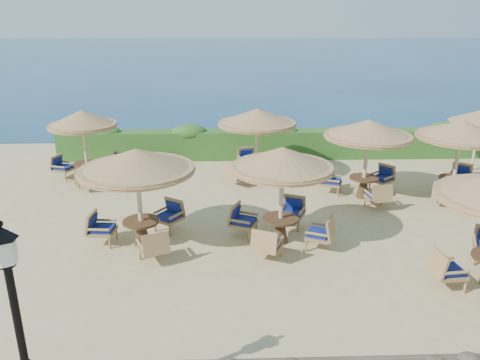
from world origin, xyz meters
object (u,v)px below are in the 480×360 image
Objects in this scene: cafe_set_3 at (84,133)px; cafe_set_1 at (282,179)px; cafe_set_4 at (257,129)px; cafe_set_6 at (460,139)px; extra_parasol at (480,116)px; cafe_set_0 at (137,176)px; cafe_set_5 at (367,142)px; lamp_post at (22,344)px.

cafe_set_1 is at bearing -38.48° from cafe_set_3.
cafe_set_1 is 5.26m from cafe_set_4.
extra_parasol is at bearing 53.13° from cafe_set_6.
cafe_set_0 and cafe_set_5 have the same top height.
cafe_set_3 is 9.88m from cafe_set_5.
cafe_set_3 is at bearing -179.33° from cafe_set_4.
cafe_set_4 is 1.00× the size of cafe_set_5.
lamp_post is 7.36m from cafe_set_1.
extra_parasol is 8.66m from cafe_set_4.
cafe_set_1 and cafe_set_4 have the same top height.
extra_parasol is at bearing 4.95° from cafe_set_4.
cafe_set_0 is 10.32m from cafe_set_6.
extra_parasol is at bearing 35.73° from cafe_set_1.
extra_parasol is at bearing 26.67° from cafe_set_0.
cafe_set_1 is 4.54m from cafe_set_5.
cafe_set_0 is at bearing 84.55° from lamp_post.
cafe_set_5 is 1.01× the size of cafe_set_6.
lamp_post is 1.17× the size of cafe_set_6.
cafe_set_6 reaches higher than extra_parasol.
cafe_set_0 is 1.05× the size of cafe_set_1.
cafe_set_0 is (0.57, 5.96, 0.40)m from lamp_post.
cafe_set_4 and cafe_set_5 have the same top height.
cafe_set_1 is at bearing -144.27° from extra_parasol.
cafe_set_1 is at bearing -134.45° from cafe_set_5.
extra_parasol is 0.81× the size of cafe_set_0.
lamp_post is 1.11× the size of cafe_set_0.
cafe_set_1 and cafe_set_6 have the same top height.
cafe_set_5 is (7.44, 9.24, 0.37)m from lamp_post.
cafe_set_3 is at bearing 168.66° from cafe_set_5.
cafe_set_5 is at bearing 176.94° from cafe_set_6.
cafe_set_3 and cafe_set_5 have the same top height.
cafe_set_6 is at bearing 41.09° from lamp_post.
cafe_set_1 is 1.00× the size of cafe_set_6.
extra_parasol is at bearing 43.60° from lamp_post.
cafe_set_4 is 1.02× the size of cafe_set_6.
cafe_set_0 is 1.04× the size of cafe_set_5.
cafe_set_1 and cafe_set_3 have the same top height.
cafe_set_5 is (9.69, -1.94, 0.11)m from cafe_set_3.
cafe_set_3 is 0.96× the size of cafe_set_6.
cafe_set_1 is at bearing -86.92° from cafe_set_4.
lamp_post is 13.82m from cafe_set_6.
cafe_set_4 is (3.98, 11.25, 0.37)m from lamp_post.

